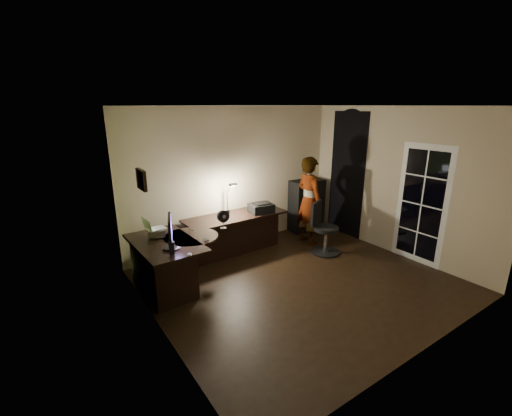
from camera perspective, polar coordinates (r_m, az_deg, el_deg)
floor at (r=5.64m, az=7.44°, el=-12.16°), size 4.50×4.00×0.01m
ceiling at (r=4.95m, az=8.66°, el=16.55°), size 4.50×4.00×0.01m
wall_back at (r=6.70m, az=-3.54°, el=5.01°), size 4.50×0.01×2.70m
wall_front at (r=3.96m, az=27.83°, el=-5.28°), size 4.50×0.01×2.70m
wall_left at (r=4.04m, az=-16.61°, el=-3.57°), size 0.01×4.00×2.70m
wall_right at (r=6.81m, az=22.30°, el=3.98°), size 0.01×4.00×2.70m
green_wall_overlay at (r=4.04m, az=-16.41°, el=-3.53°), size 0.00×4.00×2.70m
arched_doorway at (r=7.49m, az=14.93°, el=5.33°), size 0.01×0.90×2.60m
french_door at (r=6.59m, az=25.86°, el=0.46°), size 0.02×0.92×2.10m
framed_picture at (r=4.33m, az=-18.58°, el=4.50°), size 0.04×0.30×0.25m
desk_left at (r=5.38m, az=-14.69°, el=-9.33°), size 0.88×1.38×0.78m
desk_right at (r=6.53m, az=-3.37°, el=-4.29°), size 1.98×0.72×0.74m
cabinet at (r=7.71m, az=8.40°, el=0.45°), size 0.78×0.41×1.14m
laptop_stand at (r=5.41m, az=-16.24°, el=-3.99°), size 0.31×0.28×0.11m
laptop at (r=5.36m, az=-16.37°, el=-2.44°), size 0.31×0.30×0.19m
monitor at (r=4.88m, az=-14.27°, el=-4.71°), size 0.27×0.50×0.33m
mouse at (r=4.64m, az=-11.01°, el=-7.63°), size 0.07×0.10×0.03m
phone at (r=5.14m, az=-8.30°, el=-5.20°), size 0.07×0.12×0.01m
pen at (r=5.56m, az=-10.76°, el=-3.61°), size 0.03×0.13×0.01m
speaker at (r=4.70m, az=-13.87°, el=-6.51°), size 0.07×0.07×0.18m
notepad at (r=4.95m, az=-13.75°, el=-6.39°), size 0.18×0.22×0.01m
desk_fan at (r=5.70m, az=-5.50°, el=-1.89°), size 0.21×0.12×0.32m
headphones at (r=6.64m, az=0.18°, el=-0.18°), size 0.20×0.15×0.09m
printer at (r=6.54m, az=0.88°, el=0.05°), size 0.48×0.39×0.19m
desk_lamp at (r=6.49m, az=-4.82°, el=1.95°), size 0.16×0.30×0.65m
office_chair at (r=6.57m, az=11.65°, el=-3.36°), size 0.72×0.72×0.98m
person at (r=6.90m, az=8.82°, el=1.19°), size 0.46×0.66×1.77m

